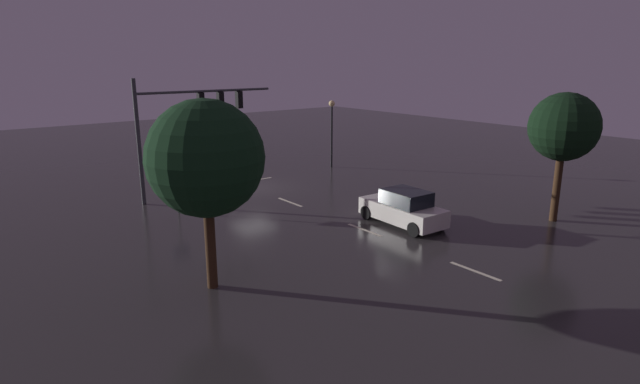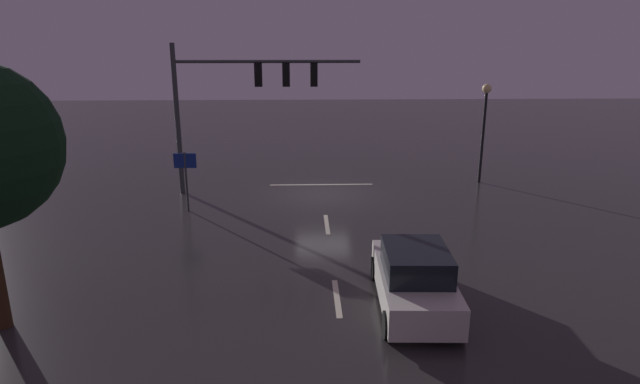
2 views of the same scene
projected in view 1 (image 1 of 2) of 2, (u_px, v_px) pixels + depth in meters
ground_plane at (252, 188)px, 31.05m from camera, size 80.00×80.00×0.00m
traffic_signal_assembly at (190, 113)px, 28.21m from camera, size 8.22×0.47×6.69m
lane_dash_far at (290, 202)px, 28.01m from camera, size 0.16×2.20×0.01m
lane_dash_mid at (365, 230)px, 23.44m from camera, size 0.16×2.20×0.01m
lane_dash_near at (475, 271)px, 18.88m from camera, size 0.16×2.20×0.01m
stop_bar at (238, 183)px, 32.38m from camera, size 5.00×0.16×0.01m
car_approaching at (403, 208)px, 24.02m from camera, size 2.06×4.43×1.70m
street_lamp_left_kerb at (332, 120)px, 36.34m from camera, size 0.44×0.44×4.81m
route_sign at (176, 179)px, 25.58m from camera, size 0.90×0.09×2.47m
tree_left_near at (564, 128)px, 23.67m from camera, size 3.21×3.21×6.18m
tree_right_near at (206, 159)px, 16.44m from camera, size 3.87×3.87×6.45m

